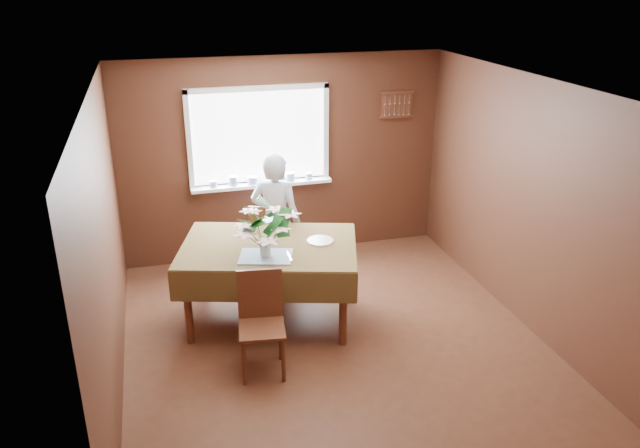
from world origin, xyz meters
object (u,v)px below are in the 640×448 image
object	(u,v)px
seated_woman	(276,221)
flower_bouquet	(265,227)
dining_table	(269,254)
chair_far	(269,238)
chair_near	(261,318)

from	to	relation	value
seated_woman	flower_bouquet	world-z (taller)	seated_woman
dining_table	chair_far	bearing A→B (deg)	96.21
dining_table	seated_woman	distance (m)	0.81
dining_table	chair_near	distance (m)	0.88
dining_table	chair_far	size ratio (longest dim) A/B	2.17
chair_far	seated_woman	bearing A→B (deg)	132.72
chair_far	seated_woman	size ratio (longest dim) A/B	0.59
chair_far	flower_bouquet	distance (m)	1.38
dining_table	seated_woman	xyz separation A→B (m)	(0.23, 0.77, 0.04)
seated_woman	flower_bouquet	xyz separation A→B (m)	(-0.31, -1.02, 0.36)
dining_table	flower_bouquet	xyz separation A→B (m)	(-0.08, -0.25, 0.41)
dining_table	flower_bouquet	world-z (taller)	flower_bouquet
dining_table	seated_woman	size ratio (longest dim) A/B	1.28
dining_table	chair_far	world-z (taller)	chair_far
chair_far	flower_bouquet	size ratio (longest dim) A/B	1.73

